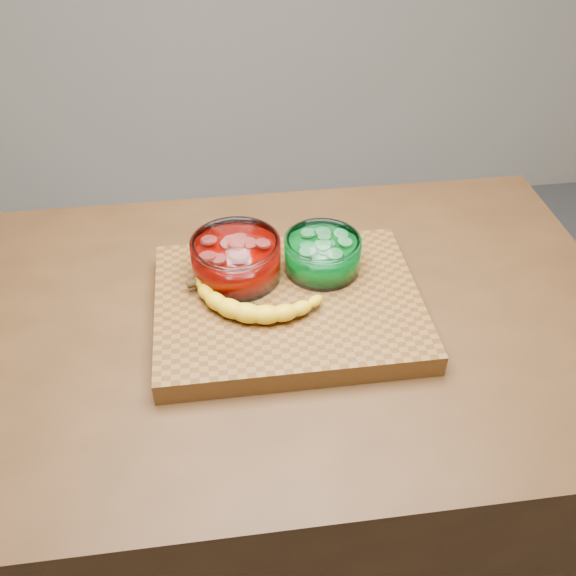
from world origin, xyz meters
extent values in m
plane|color=#57575C|center=(0.00, 0.00, 0.00)|extent=(3.50, 3.50, 0.00)
cube|color=#4B2E16|center=(0.00, 0.00, 0.45)|extent=(1.20, 0.80, 0.90)
cube|color=brown|center=(0.00, 0.00, 0.92)|extent=(0.45, 0.35, 0.04)
cylinder|color=white|center=(-0.08, 0.07, 0.98)|extent=(0.16, 0.16, 0.07)
cylinder|color=#B30600|center=(-0.08, 0.07, 0.97)|extent=(0.13, 0.13, 0.04)
cylinder|color=#E34F47|center=(-0.08, 0.07, 1.00)|extent=(0.13, 0.13, 0.02)
cylinder|color=white|center=(0.07, 0.07, 0.97)|extent=(0.13, 0.13, 0.06)
cylinder|color=#018D21|center=(0.07, 0.07, 0.96)|extent=(0.11, 0.11, 0.04)
cylinder|color=#67DB76|center=(0.07, 0.07, 0.99)|extent=(0.11, 0.11, 0.02)
camera|label=1|loc=(-0.11, -0.82, 1.65)|focal=40.00mm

